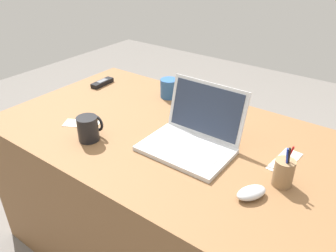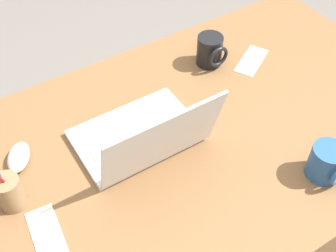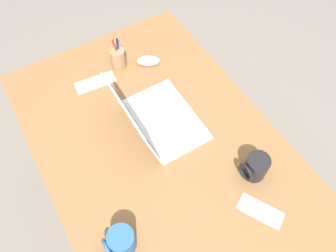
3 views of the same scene
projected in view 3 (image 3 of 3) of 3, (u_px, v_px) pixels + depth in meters
name	position (u px, v px, depth m)	size (l,w,h in m)	color
ground_plane	(169.00, 217.00, 1.91)	(6.00, 6.00, 0.00)	slate
desk	(169.00, 194.00, 1.60)	(1.50, 0.89, 0.73)	brown
laptop	(156.00, 119.00, 1.34)	(0.35, 0.29, 0.23)	silver
computer_mouse	(148.00, 61.00, 1.55)	(0.06, 0.11, 0.04)	silver
coffee_mug_white	(255.00, 167.00, 1.22)	(0.09, 0.10, 0.10)	black
coffee_mug_tall	(121.00, 241.00, 1.08)	(0.09, 0.10, 0.10)	#26518C
pen_holder	(118.00, 58.00, 1.51)	(0.07, 0.07, 0.16)	olive
paper_note_near_laptop	(95.00, 82.00, 1.50)	(0.07, 0.18, 0.00)	white
paper_note_left	(260.00, 211.00, 1.18)	(0.16, 0.07, 0.00)	white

